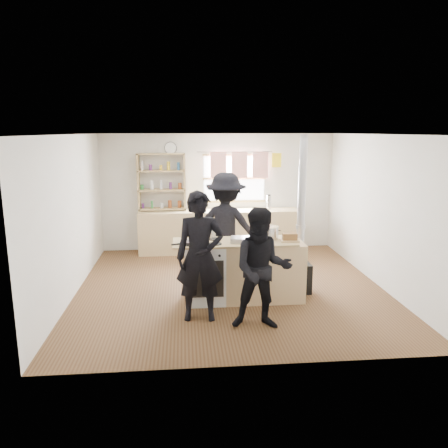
{
  "coord_description": "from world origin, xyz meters",
  "views": [
    {
      "loc": [
        -0.75,
        -6.86,
        2.55
      ],
      "look_at": [
        -0.11,
        -0.1,
        1.1
      ],
      "focal_mm": 35.0,
      "sensor_mm": 36.0,
      "label": 1
    }
  ],
  "objects_px": {
    "person_near_left": "(200,257)",
    "person_far": "(226,227)",
    "thermos": "(269,203)",
    "stockpot_counter": "(269,233)",
    "bread_board": "(290,238)",
    "stockpot_stove": "(208,233)",
    "skillet_greens": "(192,242)",
    "person_near_right": "(262,269)",
    "roast_tray": "(243,239)",
    "cooking_island": "(244,270)",
    "flue_heater": "(300,253)"
  },
  "relations": [
    {
      "from": "thermos",
      "to": "skillet_greens",
      "type": "height_order",
      "value": "thermos"
    },
    {
      "from": "stockpot_counter",
      "to": "bread_board",
      "type": "bearing_deg",
      "value": -33.02
    },
    {
      "from": "skillet_greens",
      "to": "person_near_right",
      "type": "relative_size",
      "value": 0.23
    },
    {
      "from": "cooking_island",
      "to": "person_far",
      "type": "height_order",
      "value": "person_far"
    },
    {
      "from": "person_near_left",
      "to": "person_far",
      "type": "height_order",
      "value": "person_far"
    },
    {
      "from": "person_near_left",
      "to": "thermos",
      "type": "bearing_deg",
      "value": 67.77
    },
    {
      "from": "thermos",
      "to": "roast_tray",
      "type": "relative_size",
      "value": 0.78
    },
    {
      "from": "stockpot_stove",
      "to": "stockpot_counter",
      "type": "height_order",
      "value": "stockpot_counter"
    },
    {
      "from": "roast_tray",
      "to": "person_far",
      "type": "bearing_deg",
      "value": 98.18
    },
    {
      "from": "roast_tray",
      "to": "person_far",
      "type": "height_order",
      "value": "person_far"
    },
    {
      "from": "bread_board",
      "to": "flue_heater",
      "type": "height_order",
      "value": "flue_heater"
    },
    {
      "from": "roast_tray",
      "to": "flue_heater",
      "type": "xyz_separation_m",
      "value": [
        0.96,
        0.3,
        -0.31
      ]
    },
    {
      "from": "person_near_left",
      "to": "person_near_right",
      "type": "bearing_deg",
      "value": -21.14
    },
    {
      "from": "person_far",
      "to": "cooking_island",
      "type": "bearing_deg",
      "value": 118.05
    },
    {
      "from": "thermos",
      "to": "stockpot_stove",
      "type": "relative_size",
      "value": 1.3
    },
    {
      "from": "person_near_left",
      "to": "person_near_right",
      "type": "height_order",
      "value": "person_near_left"
    },
    {
      "from": "thermos",
      "to": "flue_heater",
      "type": "height_order",
      "value": "flue_heater"
    },
    {
      "from": "stockpot_stove",
      "to": "person_far",
      "type": "height_order",
      "value": "person_far"
    },
    {
      "from": "stockpot_stove",
      "to": "person_far",
      "type": "distance_m",
      "value": 0.85
    },
    {
      "from": "stockpot_stove",
      "to": "person_near_left",
      "type": "distance_m",
      "value": 0.89
    },
    {
      "from": "person_near_left",
      "to": "person_far",
      "type": "relative_size",
      "value": 0.96
    },
    {
      "from": "person_far",
      "to": "skillet_greens",
      "type": "bearing_deg",
      "value": 79.58
    },
    {
      "from": "cooking_island",
      "to": "roast_tray",
      "type": "xyz_separation_m",
      "value": [
        -0.02,
        -0.06,
        0.5
      ]
    },
    {
      "from": "stockpot_stove",
      "to": "stockpot_counter",
      "type": "distance_m",
      "value": 0.94
    },
    {
      "from": "person_far",
      "to": "bread_board",
      "type": "bearing_deg",
      "value": 146.96
    },
    {
      "from": "thermos",
      "to": "person_near_left",
      "type": "bearing_deg",
      "value": -115.21
    },
    {
      "from": "person_near_right",
      "to": "person_far",
      "type": "height_order",
      "value": "person_far"
    },
    {
      "from": "stockpot_counter",
      "to": "bread_board",
      "type": "distance_m",
      "value": 0.33
    },
    {
      "from": "thermos",
      "to": "person_near_left",
      "type": "height_order",
      "value": "person_near_left"
    },
    {
      "from": "skillet_greens",
      "to": "person_far",
      "type": "xyz_separation_m",
      "value": [
        0.6,
        1.11,
        -0.03
      ]
    },
    {
      "from": "roast_tray",
      "to": "bread_board",
      "type": "distance_m",
      "value": 0.71
    },
    {
      "from": "flue_heater",
      "to": "person_near_right",
      "type": "xyz_separation_m",
      "value": [
        -0.83,
        -1.24,
        0.15
      ]
    },
    {
      "from": "roast_tray",
      "to": "flue_heater",
      "type": "distance_m",
      "value": 1.05
    },
    {
      "from": "cooking_island",
      "to": "person_far",
      "type": "distance_m",
      "value": 1.11
    },
    {
      "from": "thermos",
      "to": "stockpot_counter",
      "type": "bearing_deg",
      "value": -100.9
    },
    {
      "from": "stockpot_stove",
      "to": "roast_tray",
      "type": "bearing_deg",
      "value": -29.18
    },
    {
      "from": "stockpot_stove",
      "to": "bread_board",
      "type": "distance_m",
      "value": 1.24
    },
    {
      "from": "skillet_greens",
      "to": "person_near_right",
      "type": "height_order",
      "value": "person_near_right"
    },
    {
      "from": "thermos",
      "to": "bread_board",
      "type": "xyz_separation_m",
      "value": [
        -0.24,
        -2.84,
        -0.07
      ]
    },
    {
      "from": "bread_board",
      "to": "flue_heater",
      "type": "xyz_separation_m",
      "value": [
        0.25,
        0.31,
        -0.33
      ]
    },
    {
      "from": "roast_tray",
      "to": "flue_heater",
      "type": "bearing_deg",
      "value": 17.23
    },
    {
      "from": "thermos",
      "to": "person_near_left",
      "type": "distance_m",
      "value": 3.78
    },
    {
      "from": "stockpot_counter",
      "to": "bread_board",
      "type": "relative_size",
      "value": 0.97
    },
    {
      "from": "skillet_greens",
      "to": "person_near_right",
      "type": "bearing_deg",
      "value": -45.19
    },
    {
      "from": "skillet_greens",
      "to": "person_far",
      "type": "relative_size",
      "value": 0.19
    },
    {
      "from": "thermos",
      "to": "person_far",
      "type": "height_order",
      "value": "person_far"
    },
    {
      "from": "bread_board",
      "to": "roast_tray",
      "type": "bearing_deg",
      "value": 178.71
    },
    {
      "from": "roast_tray",
      "to": "person_near_left",
      "type": "distance_m",
      "value": 0.89
    },
    {
      "from": "stockpot_stove",
      "to": "cooking_island",
      "type": "bearing_deg",
      "value": -22.85
    },
    {
      "from": "stockpot_stove",
      "to": "person_far",
      "type": "xyz_separation_m",
      "value": [
        0.35,
        0.77,
        -0.08
      ]
    }
  ]
}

